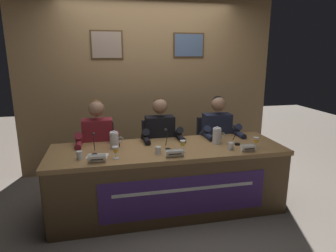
{
  "coord_description": "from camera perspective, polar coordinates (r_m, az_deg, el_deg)",
  "views": [
    {
      "loc": [
        -0.68,
        -3.09,
        1.78
      ],
      "look_at": [
        0.0,
        0.0,
        1.0
      ],
      "focal_mm": 31.49,
      "sensor_mm": 36.0,
      "label": 1
    }
  ],
  "objects": [
    {
      "name": "water_pitcher_right_side",
      "position": [
        3.49,
        9.47,
        -1.88
      ],
      "size": [
        0.15,
        0.1,
        0.21
      ],
      "color": "silver",
      "rests_on": "conference_table"
    },
    {
      "name": "document_stack_left",
      "position": [
        3.12,
        -13.53,
        -5.73
      ],
      "size": [
        0.23,
        0.18,
        0.01
      ],
      "color": "white",
      "rests_on": "conference_table"
    },
    {
      "name": "conference_table",
      "position": [
        3.31,
        0.44,
        -8.76
      ],
      "size": [
        2.62,
        0.85,
        0.75
      ],
      "color": "olive",
      "rests_on": "ground_plane"
    },
    {
      "name": "microphone_left",
      "position": [
        3.17,
        -14.09,
        -4.1
      ],
      "size": [
        0.06,
        0.17,
        0.22
      ],
      "color": "black",
      "rests_on": "conference_table"
    },
    {
      "name": "water_cup_right",
      "position": [
        3.3,
        12.05,
        -3.93
      ],
      "size": [
        0.06,
        0.06,
        0.08
      ],
      "color": "silver",
      "rests_on": "conference_table"
    },
    {
      "name": "panelist_right",
      "position": [
        3.93,
        9.82,
        -1.89
      ],
      "size": [
        0.51,
        0.48,
        1.24
      ],
      "color": "black",
      "rests_on": "ground_plane"
    },
    {
      "name": "wall_back_panelled",
      "position": [
        4.52,
        -3.72,
        7.84
      ],
      "size": [
        3.82,
        0.14,
        2.6
      ],
      "color": "#937047",
      "rests_on": "ground_plane"
    },
    {
      "name": "chair_left",
      "position": [
        3.93,
        -13.12,
        -6.31
      ],
      "size": [
        0.44,
        0.45,
        0.91
      ],
      "color": "black",
      "rests_on": "ground_plane"
    },
    {
      "name": "nameplate_center",
      "position": [
        3.01,
        1.4,
        -5.35
      ],
      "size": [
        0.19,
        0.06,
        0.08
      ],
      "color": "white",
      "rests_on": "conference_table"
    },
    {
      "name": "juice_glass_right",
      "position": [
        3.43,
        16.67,
        -2.72
      ],
      "size": [
        0.06,
        0.06,
        0.12
      ],
      "color": "white",
      "rests_on": "conference_table"
    },
    {
      "name": "microphone_right",
      "position": [
        3.52,
        13.04,
        -2.24
      ],
      "size": [
        0.06,
        0.17,
        0.22
      ],
      "color": "black",
      "rests_on": "conference_table"
    },
    {
      "name": "juice_glass_left",
      "position": [
        3.01,
        -10.12,
        -4.64
      ],
      "size": [
        0.06,
        0.06,
        0.12
      ],
      "color": "white",
      "rests_on": "conference_table"
    },
    {
      "name": "panelist_center",
      "position": [
        3.71,
        -1.34,
        -2.62
      ],
      "size": [
        0.51,
        0.48,
        1.24
      ],
      "color": "black",
      "rests_on": "ground_plane"
    },
    {
      "name": "water_cup_center",
      "position": [
        3.1,
        -1.9,
        -4.85
      ],
      "size": [
        0.06,
        0.06,
        0.08
      ],
      "color": "silver",
      "rests_on": "conference_table"
    },
    {
      "name": "water_pitcher_left_side",
      "position": [
        3.32,
        -10.35,
        -2.74
      ],
      "size": [
        0.15,
        0.1,
        0.21
      ],
      "color": "silver",
      "rests_on": "conference_table"
    },
    {
      "name": "panelist_left",
      "position": [
        3.65,
        -13.38,
        -3.29
      ],
      "size": [
        0.51,
        0.48,
        1.24
      ],
      "color": "black",
      "rests_on": "ground_plane"
    },
    {
      "name": "chair_right",
      "position": [
        4.19,
        8.64,
        -4.82
      ],
      "size": [
        0.44,
        0.45,
        0.91
      ],
      "color": "black",
      "rests_on": "ground_plane"
    },
    {
      "name": "nameplate_right",
      "position": [
        3.29,
        15.32,
        -4.18
      ],
      "size": [
        0.16,
        0.06,
        0.08
      ],
      "color": "white",
      "rests_on": "conference_table"
    },
    {
      "name": "chair_center",
      "position": [
        3.99,
        -1.88,
        -5.64
      ],
      "size": [
        0.44,
        0.45,
        0.91
      ],
      "color": "black",
      "rests_on": "ground_plane"
    },
    {
      "name": "microphone_center",
      "position": [
        3.25,
        -0.14,
        -3.26
      ],
      "size": [
        0.06,
        0.17,
        0.22
      ],
      "color": "black",
      "rests_on": "conference_table"
    },
    {
      "name": "juice_glass_center",
      "position": [
        3.18,
        2.88,
        -3.46
      ],
      "size": [
        0.06,
        0.06,
        0.12
      ],
      "color": "white",
      "rests_on": "conference_table"
    },
    {
      "name": "ground_plane",
      "position": [
        3.63,
        0.0,
        -15.48
      ],
      "size": [
        12.0,
        12.0,
        0.0
      ],
      "primitive_type": "plane",
      "color": "#70665B"
    },
    {
      "name": "water_cup_left",
      "position": [
        3.08,
        -16.75,
        -5.54
      ],
      "size": [
        0.06,
        0.06,
        0.08
      ],
      "color": "silver",
      "rests_on": "conference_table"
    },
    {
      "name": "nameplate_left",
      "position": [
        2.94,
        -13.61,
        -6.22
      ],
      "size": [
        0.17,
        0.06,
        0.08
      ],
      "color": "white",
      "rests_on": "conference_table"
    }
  ]
}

